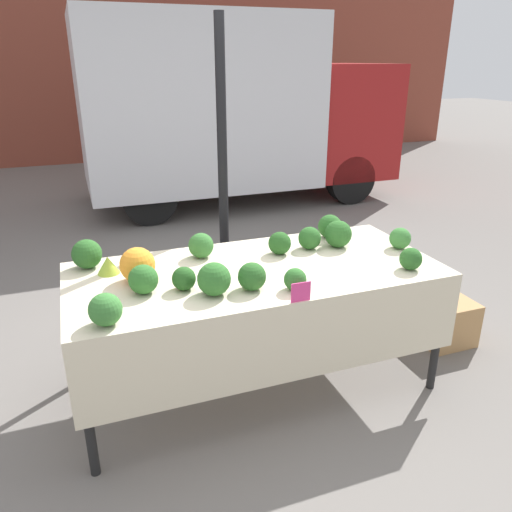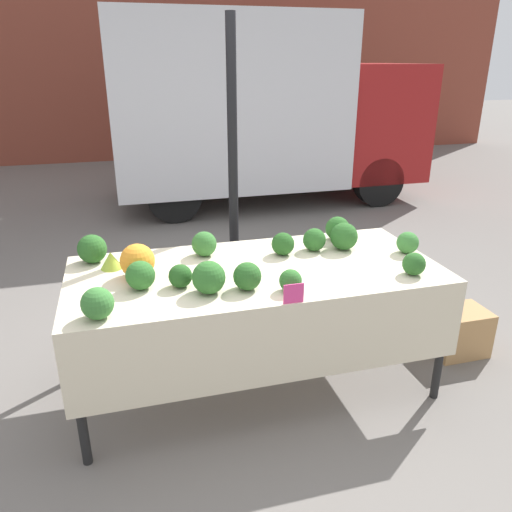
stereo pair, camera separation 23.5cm
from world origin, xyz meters
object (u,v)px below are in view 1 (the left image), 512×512
at_px(price_sign, 301,292).
at_px(produce_crate, 447,323).
at_px(orange_cauliflower, 137,265).
at_px(parked_truck, 229,108).

height_order(price_sign, produce_crate, price_sign).
xyz_separation_m(orange_cauliflower, price_sign, (0.74, -0.54, -0.05)).
bearing_deg(produce_crate, parked_truck, 93.43).
xyz_separation_m(parked_truck, price_sign, (-1.16, -4.89, -0.47)).
height_order(orange_cauliflower, price_sign, orange_cauliflower).
bearing_deg(orange_cauliflower, price_sign, -36.19).
bearing_deg(orange_cauliflower, produce_crate, -2.18).
bearing_deg(price_sign, orange_cauliflower, 143.81).
height_order(parked_truck, orange_cauliflower, parked_truck).
height_order(parked_truck, price_sign, parked_truck).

